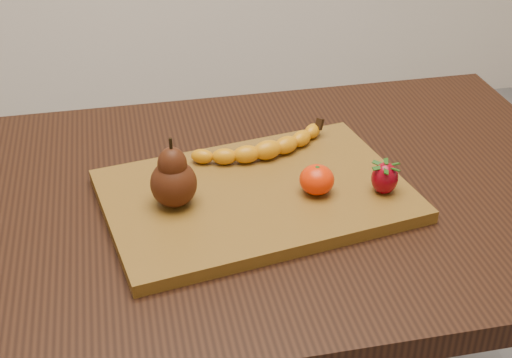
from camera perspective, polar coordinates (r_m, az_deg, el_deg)
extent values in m
cube|color=black|center=(1.13, 2.29, -1.65)|extent=(1.00, 0.70, 0.04)
cylinder|color=black|center=(1.58, -16.99, -9.00)|extent=(0.05, 0.05, 0.72)
cylinder|color=black|center=(1.71, 14.34, -4.98)|extent=(0.05, 0.05, 0.72)
cube|color=brown|center=(1.08, 0.00, -1.35)|extent=(0.49, 0.37, 0.02)
ellipsoid|color=#EC2B02|center=(1.06, 4.89, -0.06)|extent=(0.05, 0.05, 0.04)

